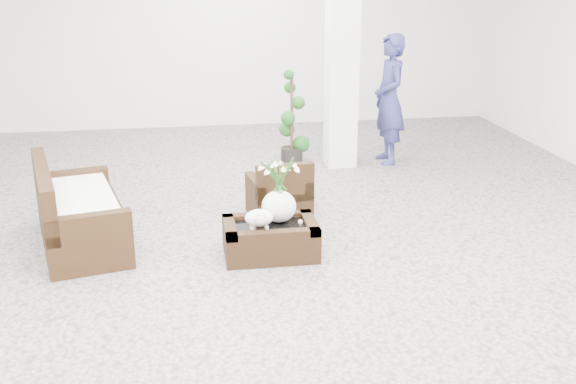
{
  "coord_description": "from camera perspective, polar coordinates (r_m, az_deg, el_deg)",
  "views": [
    {
      "loc": [
        -0.99,
        -6.34,
        2.77
      ],
      "look_at": [
        0.0,
        -0.1,
        0.62
      ],
      "focal_mm": 42.84,
      "sensor_mm": 36.0,
      "label": 1
    }
  ],
  "objects": [
    {
      "name": "tealight",
      "position": [
        6.74,
        1.03,
        -2.46
      ],
      "size": [
        0.04,
        0.04,
        0.03
      ],
      "primitive_type": "cylinder",
      "color": "white",
      "rests_on": "coffee_table"
    },
    {
      "name": "column",
      "position": [
        9.46,
        4.54,
        12.53
      ],
      "size": [
        0.4,
        0.4,
        3.5
      ],
      "primitive_type": "cube",
      "color": "white",
      "rests_on": "ground"
    },
    {
      "name": "coffee_table",
      "position": [
        6.74,
        -1.47,
        -4.03
      ],
      "size": [
        0.9,
        0.6,
        0.31
      ],
      "primitive_type": "cube",
      "color": "#34200F",
      "rests_on": "ground"
    },
    {
      "name": "topiary",
      "position": [
        9.74,
        0.32,
        6.22
      ],
      "size": [
        0.35,
        0.35,
        1.31
      ],
      "primitive_type": null,
      "color": "#184115",
      "rests_on": "ground"
    },
    {
      "name": "shopper",
      "position": [
        9.79,
        8.4,
        7.61
      ],
      "size": [
        0.46,
        0.68,
        1.82
      ],
      "primitive_type": "imported",
      "rotation": [
        0.0,
        0.0,
        -1.53
      ],
      "color": "navy",
      "rests_on": "ground"
    },
    {
      "name": "loveseat",
      "position": [
        7.21,
        -16.88,
        -1.01
      ],
      "size": [
        1.12,
        1.74,
        0.86
      ],
      "primitive_type": "cube",
      "rotation": [
        0.0,
        0.0,
        1.8
      ],
      "color": "#34200F",
      "rests_on": "ground"
    },
    {
      "name": "ground",
      "position": [
        6.99,
        -0.13,
        -4.55
      ],
      "size": [
        11.0,
        11.0,
        0.0
      ],
      "primitive_type": "plane",
      "color": "gray",
      "rests_on": "ground"
    },
    {
      "name": "armchair",
      "position": [
        7.71,
        -0.77,
        0.4
      ],
      "size": [
        0.71,
        0.69,
        0.68
      ],
      "primitive_type": "cube",
      "rotation": [
        0.0,
        0.0,
        3.27
      ],
      "color": "#34200F",
      "rests_on": "ground"
    },
    {
      "name": "sheep_figurine",
      "position": [
        6.54,
        -2.41,
        -2.31
      ],
      "size": [
        0.28,
        0.23,
        0.21
      ],
      "primitive_type": "ellipsoid",
      "color": "white",
      "rests_on": "coffee_table"
    },
    {
      "name": "planter_narcissus",
      "position": [
        6.66,
        -0.77,
        0.78
      ],
      "size": [
        0.44,
        0.44,
        0.8
      ],
      "primitive_type": null,
      "color": "white",
      "rests_on": "coffee_table"
    }
  ]
}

